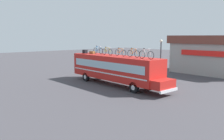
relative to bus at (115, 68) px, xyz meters
name	(u,v)px	position (x,y,z in m)	size (l,w,h in m)	color
ground_plane	(114,85)	(-0.18, 0.00, -1.87)	(120.00, 120.00, 0.00)	#423F44
bus	(115,68)	(0.00, 0.00, 0.00)	(13.13, 2.58, 3.15)	red
luggage_bag_1	(85,52)	(-5.08, -0.36, 1.51)	(0.53, 0.41, 0.44)	black
luggage_bag_2	(92,52)	(-4.22, 0.09, 1.43)	(0.71, 0.37, 0.28)	olive
rooftop_bicycle_1	(98,50)	(-3.52, 0.44, 1.68)	(1.80, 0.44, 0.94)	black
rooftop_bicycle_2	(107,52)	(-1.49, 0.15, 1.66)	(1.73, 0.44, 0.89)	black
rooftop_bicycle_3	(120,52)	(0.45, 0.34, 1.65)	(1.70, 0.44, 0.86)	black
rooftop_bicycle_4	(133,53)	(2.46, 0.22, 1.67)	(1.66, 0.44, 0.93)	black
rooftop_bicycle_5	(146,54)	(4.40, -0.10, 1.69)	(1.78, 0.44, 0.97)	black
roadside_building	(214,54)	(3.12, 15.66, 0.87)	(11.22, 6.57, 5.32)	#9E9E99
street_lamp	(161,55)	(0.82, 6.73, 1.14)	(0.34, 0.34, 4.81)	#38383D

